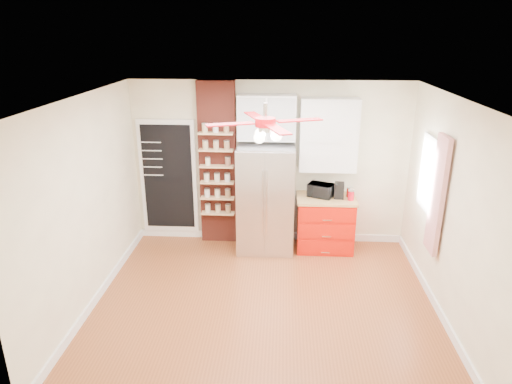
# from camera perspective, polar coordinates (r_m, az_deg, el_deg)

# --- Properties ---
(floor) EXTENTS (4.50, 4.50, 0.00)m
(floor) POSITION_cam_1_polar(r_m,az_deg,el_deg) (6.25, 1.02, -13.72)
(floor) COLOR brown
(floor) RESTS_ON ground
(ceiling) EXTENTS (4.50, 4.50, 0.00)m
(ceiling) POSITION_cam_1_polar(r_m,az_deg,el_deg) (5.26, 1.21, 11.61)
(ceiling) COLOR white
(ceiling) RESTS_ON wall_back
(wall_back) EXTENTS (4.50, 0.02, 2.70)m
(wall_back) POSITION_cam_1_polar(r_m,az_deg,el_deg) (7.51, 1.75, 3.54)
(wall_back) COLOR #F6F0C6
(wall_back) RESTS_ON floor
(wall_front) EXTENTS (4.50, 0.02, 2.70)m
(wall_front) POSITION_cam_1_polar(r_m,az_deg,el_deg) (3.84, -0.18, -13.35)
(wall_front) COLOR #F6F0C6
(wall_front) RESTS_ON floor
(wall_left) EXTENTS (0.02, 4.00, 2.70)m
(wall_left) POSITION_cam_1_polar(r_m,az_deg,el_deg) (6.13, -20.43, -1.55)
(wall_left) COLOR #F6F0C6
(wall_left) RESTS_ON floor
(wall_right) EXTENTS (0.02, 4.00, 2.70)m
(wall_right) POSITION_cam_1_polar(r_m,az_deg,el_deg) (5.97, 23.23, -2.46)
(wall_right) COLOR #F6F0C6
(wall_right) RESTS_ON floor
(chalkboard) EXTENTS (0.95, 0.05, 1.95)m
(chalkboard) POSITION_cam_1_polar(r_m,az_deg,el_deg) (7.78, -10.90, 1.85)
(chalkboard) COLOR white
(chalkboard) RESTS_ON wall_back
(brick_pillar) EXTENTS (0.60, 0.16, 2.70)m
(brick_pillar) POSITION_cam_1_polar(r_m,az_deg,el_deg) (7.50, -4.78, 3.47)
(brick_pillar) COLOR maroon
(brick_pillar) RESTS_ON floor
(fridge) EXTENTS (0.90, 0.70, 1.75)m
(fridge) POSITION_cam_1_polar(r_m,az_deg,el_deg) (7.31, 1.23, -0.84)
(fridge) COLOR silver
(fridge) RESTS_ON floor
(upper_glass_cabinet) EXTENTS (0.90, 0.35, 0.70)m
(upper_glass_cabinet) POSITION_cam_1_polar(r_m,az_deg,el_deg) (7.15, 1.36, 9.32)
(upper_glass_cabinet) COLOR white
(upper_glass_cabinet) RESTS_ON wall_back
(red_cabinet) EXTENTS (0.94, 0.64, 0.90)m
(red_cabinet) POSITION_cam_1_polar(r_m,az_deg,el_deg) (7.54, 8.62, -3.86)
(red_cabinet) COLOR red
(red_cabinet) RESTS_ON floor
(upper_shelf_unit) EXTENTS (0.90, 0.30, 1.15)m
(upper_shelf_unit) POSITION_cam_1_polar(r_m,az_deg,el_deg) (7.26, 9.08, 7.03)
(upper_shelf_unit) COLOR white
(upper_shelf_unit) RESTS_ON wall_back
(window) EXTENTS (0.04, 0.75, 1.05)m
(window) POSITION_cam_1_polar(r_m,az_deg,el_deg) (6.71, 20.88, 2.01)
(window) COLOR white
(window) RESTS_ON wall_right
(curtain) EXTENTS (0.06, 0.40, 1.55)m
(curtain) POSITION_cam_1_polar(r_m,az_deg,el_deg) (6.23, 21.74, -0.40)
(curtain) COLOR #AB161D
(curtain) RESTS_ON wall_right
(ceiling_fan) EXTENTS (1.40, 1.40, 0.44)m
(ceiling_fan) POSITION_cam_1_polar(r_m,az_deg,el_deg) (5.31, 1.18, 8.66)
(ceiling_fan) COLOR silver
(ceiling_fan) RESTS_ON ceiling
(toaster_oven) EXTENTS (0.46, 0.39, 0.21)m
(toaster_oven) POSITION_cam_1_polar(r_m,az_deg,el_deg) (7.36, 8.07, 0.22)
(toaster_oven) COLOR black
(toaster_oven) RESTS_ON red_cabinet
(coffee_maker) EXTENTS (0.17, 0.20, 0.25)m
(coffee_maker) POSITION_cam_1_polar(r_m,az_deg,el_deg) (7.35, 10.35, 0.19)
(coffee_maker) COLOR black
(coffee_maker) RESTS_ON red_cabinet
(canister_left) EXTENTS (0.12, 0.12, 0.15)m
(canister_left) POSITION_cam_1_polar(r_m,az_deg,el_deg) (7.31, 11.78, -0.44)
(canister_left) COLOR red
(canister_left) RESTS_ON red_cabinet
(canister_right) EXTENTS (0.13, 0.13, 0.15)m
(canister_right) POSITION_cam_1_polar(r_m,az_deg,el_deg) (7.45, 11.62, -0.05)
(canister_right) COLOR #BA160A
(canister_right) RESTS_ON red_cabinet
(pantry_jar_oats) EXTENTS (0.10, 0.10, 0.12)m
(pantry_jar_oats) POSITION_cam_1_polar(r_m,az_deg,el_deg) (7.38, -6.05, 3.82)
(pantry_jar_oats) COLOR #F1EDB8
(pantry_jar_oats) RESTS_ON brick_pillar
(pantry_jar_beans) EXTENTS (0.12, 0.12, 0.13)m
(pantry_jar_beans) POSITION_cam_1_polar(r_m,az_deg,el_deg) (7.34, -3.54, 3.84)
(pantry_jar_beans) COLOR #8D5D47
(pantry_jar_beans) RESTS_ON brick_pillar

